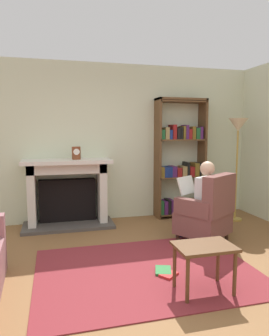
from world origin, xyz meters
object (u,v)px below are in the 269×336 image
fireplace (68,190)px  armchair_reading (207,213)px  bookshelf (180,162)px  mantel_clock (76,153)px  seated_reader (200,198)px  side_table (204,253)px  floor_lamp (238,134)px

fireplace → armchair_reading: bearing=-36.2°
fireplace → bookshelf: bearing=1.0°
armchair_reading → fireplace: bearing=-69.0°
mantel_clock → seated_reader: mantel_clock is taller
fireplace → side_table: size_ratio=2.58×
fireplace → seated_reader: 2.16m
fireplace → mantel_clock: mantel_clock is taller
armchair_reading → seated_reader: size_ratio=0.85×
armchair_reading → bookshelf: bearing=-129.9°
fireplace → floor_lamp: 3.02m
seated_reader → fireplace: bearing=-67.9°
armchair_reading → seated_reader: (-0.06, 0.10, 0.20)m
armchair_reading → mantel_clock: bearing=-69.1°
armchair_reading → side_table: armchair_reading is taller
seated_reader → side_table: seated_reader is taller
mantel_clock → fireplace: bearing=145.5°
mantel_clock → seated_reader: bearing=-35.2°
bookshelf → seated_reader: size_ratio=1.86×
seated_reader → floor_lamp: bearing=-176.5°
armchair_reading → floor_lamp: size_ratio=0.55×
armchair_reading → floor_lamp: (1.01, 0.88, 1.07)m
bookshelf → armchair_reading: bearing=-97.1°
mantel_clock → bookshelf: 1.87m
fireplace → floor_lamp: size_ratio=0.82×
bookshelf → armchair_reading: 1.50m
fireplace → mantel_clock: (0.15, -0.10, 0.62)m
fireplace → seated_reader: (1.77, -1.24, 0.04)m
fireplace → bookshelf: size_ratio=0.68×
fireplace → seated_reader: size_ratio=1.27×
floor_lamp → bookshelf: bearing=149.2°
fireplace → armchair_reading: 2.28m
mantel_clock → bookshelf: (1.86, 0.14, -0.21)m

